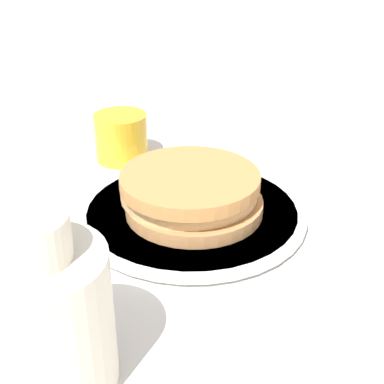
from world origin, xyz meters
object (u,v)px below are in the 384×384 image
object	(u,v)px
plate	(192,212)
pancake_stack	(191,191)
juice_glass	(121,137)
cream_jug	(42,316)

from	to	relation	value
plate	pancake_stack	xyz separation A→B (m)	(-0.00, 0.00, 0.03)
plate	juice_glass	xyz separation A→B (m)	(0.18, 0.04, 0.03)
plate	juice_glass	size ratio (longest dim) A/B	3.55
plate	cream_jug	bearing A→B (deg)	137.76
pancake_stack	plate	bearing A→B (deg)	-43.51
plate	juice_glass	bearing A→B (deg)	12.98
plate	cream_jug	world-z (taller)	cream_jug
plate	juice_glass	distance (m)	0.19
juice_glass	cream_jug	size ratio (longest dim) A/B	0.51
pancake_stack	cream_jug	distance (m)	0.25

